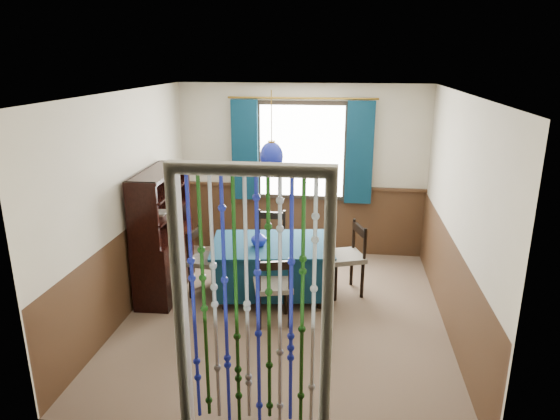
# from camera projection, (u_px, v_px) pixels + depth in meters

# --- Properties ---
(floor) EXTENTS (4.00, 4.00, 0.00)m
(floor) POSITION_uv_depth(u_px,v_px,m) (285.00, 314.00, 5.77)
(floor) COLOR brown
(floor) RESTS_ON ground
(ceiling) EXTENTS (4.00, 4.00, 0.00)m
(ceiling) POSITION_uv_depth(u_px,v_px,m) (286.00, 93.00, 5.03)
(ceiling) COLOR silver
(ceiling) RESTS_ON ground
(wall_back) EXTENTS (3.60, 0.00, 3.60)m
(wall_back) POSITION_uv_depth(u_px,v_px,m) (302.00, 171.00, 7.29)
(wall_back) COLOR beige
(wall_back) RESTS_ON ground
(wall_front) EXTENTS (3.60, 0.00, 3.60)m
(wall_front) POSITION_uv_depth(u_px,v_px,m) (251.00, 295.00, 3.50)
(wall_front) COLOR beige
(wall_front) RESTS_ON ground
(wall_left) EXTENTS (0.00, 4.00, 4.00)m
(wall_left) POSITION_uv_depth(u_px,v_px,m) (127.00, 205.00, 5.62)
(wall_left) COLOR beige
(wall_left) RESTS_ON ground
(wall_right) EXTENTS (0.00, 4.00, 4.00)m
(wall_right) POSITION_uv_depth(u_px,v_px,m) (457.00, 218.00, 5.17)
(wall_right) COLOR beige
(wall_right) RESTS_ON ground
(wainscot_back) EXTENTS (3.60, 0.00, 3.60)m
(wainscot_back) POSITION_uv_depth(u_px,v_px,m) (301.00, 220.00, 7.50)
(wainscot_back) COLOR #422A19
(wainscot_back) RESTS_ON ground
(wainscot_front) EXTENTS (3.60, 0.00, 3.60)m
(wainscot_front) POSITION_uv_depth(u_px,v_px,m) (253.00, 384.00, 3.74)
(wainscot_front) COLOR #422A19
(wainscot_front) RESTS_ON ground
(wainscot_left) EXTENTS (0.00, 4.00, 4.00)m
(wainscot_left) POSITION_uv_depth(u_px,v_px,m) (134.00, 266.00, 5.84)
(wainscot_left) COLOR #422A19
(wainscot_left) RESTS_ON ground
(wainscot_right) EXTENTS (0.00, 4.00, 4.00)m
(wainscot_right) POSITION_uv_depth(u_px,v_px,m) (449.00, 284.00, 5.39)
(wainscot_right) COLOR #422A19
(wainscot_right) RESTS_ON ground
(window) EXTENTS (1.32, 0.12, 1.42)m
(window) POSITION_uv_depth(u_px,v_px,m) (302.00, 151.00, 7.15)
(window) COLOR black
(window) RESTS_ON wall_back
(doorway) EXTENTS (1.16, 0.12, 2.18)m
(doorway) POSITION_uv_depth(u_px,v_px,m) (253.00, 316.00, 3.62)
(doorway) COLOR silver
(doorway) RESTS_ON ground
(dining_table) EXTENTS (1.57, 1.20, 0.69)m
(dining_table) POSITION_uv_depth(u_px,v_px,m) (272.00, 265.00, 6.11)
(dining_table) COLOR #0B293C
(dining_table) RESTS_ON floor
(chair_near) EXTENTS (0.49, 0.48, 0.83)m
(chair_near) POSITION_uv_depth(u_px,v_px,m) (273.00, 287.00, 5.45)
(chair_near) COLOR black
(chair_near) RESTS_ON floor
(chair_far) EXTENTS (0.43, 0.41, 0.85)m
(chair_far) POSITION_uv_depth(u_px,v_px,m) (270.00, 241.00, 6.75)
(chair_far) COLOR black
(chair_far) RESTS_ON floor
(chair_left) EXTENTS (0.46, 0.48, 0.85)m
(chair_left) POSITION_uv_depth(u_px,v_px,m) (205.00, 260.00, 6.14)
(chair_left) COLOR black
(chair_left) RESTS_ON floor
(chair_right) EXTENTS (0.56, 0.57, 0.90)m
(chair_right) POSITION_uv_depth(u_px,v_px,m) (347.00, 257.00, 6.17)
(chair_right) COLOR black
(chair_right) RESTS_ON floor
(sideboard) EXTENTS (0.45, 1.21, 1.56)m
(sideboard) POSITION_uv_depth(u_px,v_px,m) (163.00, 250.00, 6.19)
(sideboard) COLOR black
(sideboard) RESTS_ON floor
(pendant_lamp) EXTENTS (0.27, 0.27, 0.92)m
(pendant_lamp) POSITION_uv_depth(u_px,v_px,m) (272.00, 156.00, 5.71)
(pendant_lamp) COLOR olive
(pendant_lamp) RESTS_ON ceiling
(vase_table) EXTENTS (0.20, 0.20, 0.18)m
(vase_table) POSITION_uv_depth(u_px,v_px,m) (259.00, 239.00, 5.93)
(vase_table) COLOR navy
(vase_table) RESTS_ON dining_table
(bowl_shelf) EXTENTS (0.26, 0.26, 0.06)m
(bowl_shelf) POSITION_uv_depth(u_px,v_px,m) (159.00, 213.00, 5.82)
(bowl_shelf) COLOR beige
(bowl_shelf) RESTS_ON sideboard
(vase_sideboard) EXTENTS (0.23, 0.23, 0.18)m
(vase_sideboard) POSITION_uv_depth(u_px,v_px,m) (174.00, 218.00, 6.37)
(vase_sideboard) COLOR beige
(vase_sideboard) RESTS_ON sideboard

